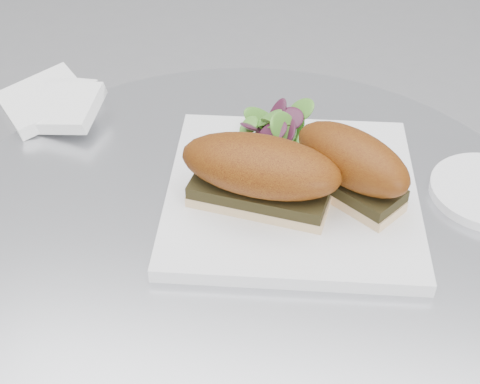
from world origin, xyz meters
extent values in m
cylinder|color=silver|center=(0.00, 0.00, 0.72)|extent=(0.70, 0.70, 0.02)
cube|color=white|center=(0.04, 0.06, 0.74)|extent=(0.30, 0.30, 0.02)
cube|color=beige|center=(0.01, 0.03, 0.75)|extent=(0.16, 0.08, 0.01)
cube|color=black|center=(0.01, 0.03, 0.77)|extent=(0.15, 0.08, 0.01)
ellipsoid|color=#69370A|center=(0.01, 0.03, 0.80)|extent=(0.18, 0.10, 0.06)
cube|color=beige|center=(0.10, 0.06, 0.75)|extent=(0.13, 0.11, 0.01)
cube|color=black|center=(0.10, 0.06, 0.77)|extent=(0.13, 0.11, 0.01)
ellipsoid|color=#69370A|center=(0.10, 0.06, 0.80)|extent=(0.15, 0.14, 0.06)
camera|label=1|loc=(0.08, -0.52, 1.22)|focal=50.00mm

